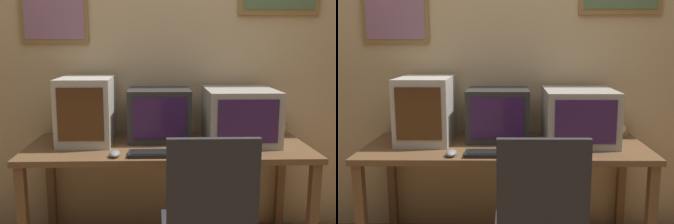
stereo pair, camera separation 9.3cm
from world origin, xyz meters
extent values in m
cube|color=#D1B284|center=(0.00, 1.26, 1.30)|extent=(8.00, 0.05, 2.60)
cube|color=olive|center=(-0.79, 1.22, 1.60)|extent=(0.47, 0.02, 0.39)
cube|color=gray|center=(-0.79, 1.21, 1.60)|extent=(0.42, 0.01, 0.33)
cube|color=brown|center=(0.00, 0.87, 0.73)|extent=(1.82, 0.69, 0.04)
cube|color=brown|center=(-0.86, 0.57, 0.35)|extent=(0.06, 0.06, 0.71)
cube|color=brown|center=(0.86, 0.57, 0.35)|extent=(0.06, 0.06, 0.71)
cube|color=brown|center=(-0.86, 1.17, 0.35)|extent=(0.06, 0.06, 0.71)
cube|color=brown|center=(0.86, 1.17, 0.35)|extent=(0.06, 0.06, 0.71)
cube|color=beige|center=(-0.54, 0.97, 0.96)|extent=(0.34, 0.44, 0.43)
cube|color=#563319|center=(-0.54, 0.74, 0.97)|extent=(0.28, 0.01, 0.33)
cube|color=#333333|center=(-0.06, 1.02, 0.92)|extent=(0.42, 0.34, 0.35)
cube|color=#3D1E56|center=(-0.06, 0.84, 0.93)|extent=(0.34, 0.01, 0.27)
cube|color=#B7B2A8|center=(0.48, 0.94, 0.92)|extent=(0.45, 0.47, 0.36)
cube|color=#3D1E56|center=(0.48, 0.70, 0.93)|extent=(0.37, 0.01, 0.27)
cube|color=black|center=(-0.02, 0.62, 0.76)|extent=(0.44, 0.13, 0.02)
cube|color=black|center=(-0.02, 0.62, 0.77)|extent=(0.41, 0.11, 0.00)
ellipsoid|color=gray|center=(0.26, 0.62, 0.77)|extent=(0.07, 0.11, 0.04)
ellipsoid|color=gray|center=(-0.32, 0.61, 0.76)|extent=(0.06, 0.10, 0.04)
cube|color=#A38456|center=(0.82, 1.14, 0.80)|extent=(0.12, 0.06, 0.10)
cylinder|color=white|center=(0.82, 1.10, 0.80)|extent=(0.07, 0.00, 0.07)
cube|color=#2D2D33|center=(0.17, 0.02, 0.75)|extent=(0.40, 0.04, 0.51)
camera|label=1|loc=(-0.07, -1.50, 1.39)|focal=40.00mm
camera|label=2|loc=(0.02, -1.50, 1.39)|focal=40.00mm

